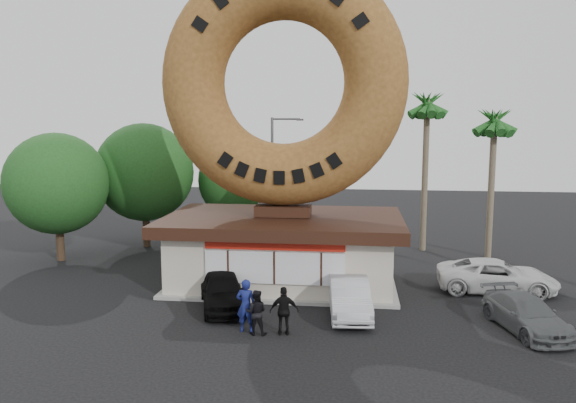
{
  "coord_description": "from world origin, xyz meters",
  "views": [
    {
      "loc": [
        3.32,
        -20.05,
        7.68
      ],
      "look_at": [
        0.46,
        4.0,
        4.26
      ],
      "focal_mm": 35.0,
      "sensor_mm": 36.0,
      "label": 1
    }
  ],
  "objects_px": {
    "street_lamp": "(274,172)",
    "car_grey": "(526,314)",
    "giant_donut": "(283,83)",
    "car_silver": "(349,297)",
    "person_left": "(246,306)",
    "person_center": "(256,312)",
    "donut_shop": "(283,247)",
    "car_black": "(223,291)",
    "person_right": "(284,311)",
    "car_white": "(497,276)"
  },
  "relations": [
    {
      "from": "person_right",
      "to": "person_left",
      "type": "bearing_deg",
      "value": -14.32
    },
    {
      "from": "donut_shop",
      "to": "car_silver",
      "type": "bearing_deg",
      "value": -52.24
    },
    {
      "from": "giant_donut",
      "to": "person_center",
      "type": "bearing_deg",
      "value": -91.32
    },
    {
      "from": "street_lamp",
      "to": "car_grey",
      "type": "relative_size",
      "value": 1.83
    },
    {
      "from": "person_center",
      "to": "car_silver",
      "type": "distance_m",
      "value": 4.2
    },
    {
      "from": "street_lamp",
      "to": "person_left",
      "type": "bearing_deg",
      "value": -85.52
    },
    {
      "from": "person_center",
      "to": "car_silver",
      "type": "xyz_separation_m",
      "value": [
        3.36,
        2.53,
        -0.11
      ]
    },
    {
      "from": "street_lamp",
      "to": "person_left",
      "type": "xyz_separation_m",
      "value": [
        1.29,
        -16.48,
        -3.48
      ]
    },
    {
      "from": "giant_donut",
      "to": "car_white",
      "type": "distance_m",
      "value": 13.18
    },
    {
      "from": "donut_shop",
      "to": "person_center",
      "type": "height_order",
      "value": "donut_shop"
    },
    {
      "from": "giant_donut",
      "to": "street_lamp",
      "type": "bearing_deg",
      "value": 100.51
    },
    {
      "from": "person_left",
      "to": "person_right",
      "type": "bearing_deg",
      "value": 177.54
    },
    {
      "from": "donut_shop",
      "to": "giant_donut",
      "type": "xyz_separation_m",
      "value": [
        0.0,
        0.02,
        7.72
      ]
    },
    {
      "from": "car_grey",
      "to": "donut_shop",
      "type": "bearing_deg",
      "value": 137.52
    },
    {
      "from": "person_center",
      "to": "car_silver",
      "type": "relative_size",
      "value": 0.38
    },
    {
      "from": "donut_shop",
      "to": "car_white",
      "type": "height_order",
      "value": "donut_shop"
    },
    {
      "from": "car_grey",
      "to": "person_right",
      "type": "bearing_deg",
      "value": 174.62
    },
    {
      "from": "donut_shop",
      "to": "car_silver",
      "type": "distance_m",
      "value": 5.33
    },
    {
      "from": "person_left",
      "to": "person_center",
      "type": "xyz_separation_m",
      "value": [
        0.41,
        -0.2,
        -0.17
      ]
    },
    {
      "from": "giant_donut",
      "to": "person_center",
      "type": "distance_m",
      "value": 10.93
    },
    {
      "from": "donut_shop",
      "to": "car_grey",
      "type": "relative_size",
      "value": 2.56
    },
    {
      "from": "donut_shop",
      "to": "street_lamp",
      "type": "bearing_deg",
      "value": 100.5
    },
    {
      "from": "donut_shop",
      "to": "car_grey",
      "type": "xyz_separation_m",
      "value": [
        9.74,
        -5.13,
        -1.13
      ]
    },
    {
      "from": "person_left",
      "to": "car_silver",
      "type": "relative_size",
      "value": 0.45
    },
    {
      "from": "person_left",
      "to": "car_black",
      "type": "height_order",
      "value": "person_left"
    },
    {
      "from": "giant_donut",
      "to": "car_black",
      "type": "bearing_deg",
      "value": -117.14
    },
    {
      "from": "giant_donut",
      "to": "car_grey",
      "type": "distance_m",
      "value": 14.13
    },
    {
      "from": "person_left",
      "to": "car_grey",
      "type": "bearing_deg",
      "value": -170.37
    },
    {
      "from": "car_silver",
      "to": "person_left",
      "type": "bearing_deg",
      "value": -153.08
    },
    {
      "from": "giant_donut",
      "to": "car_silver",
      "type": "distance_m",
      "value": 10.21
    },
    {
      "from": "person_left",
      "to": "person_right",
      "type": "relative_size",
      "value": 1.12
    },
    {
      "from": "car_black",
      "to": "donut_shop",
      "type": "bearing_deg",
      "value": 44.65
    },
    {
      "from": "person_right",
      "to": "car_black",
      "type": "xyz_separation_m",
      "value": [
        -2.9,
        2.63,
        -0.15
      ]
    },
    {
      "from": "giant_donut",
      "to": "person_left",
      "type": "bearing_deg",
      "value": -94.98
    },
    {
      "from": "donut_shop",
      "to": "car_black",
      "type": "relative_size",
      "value": 2.57
    },
    {
      "from": "giant_donut",
      "to": "car_silver",
      "type": "bearing_deg",
      "value": -52.35
    },
    {
      "from": "street_lamp",
      "to": "car_silver",
      "type": "height_order",
      "value": "street_lamp"
    },
    {
      "from": "giant_donut",
      "to": "car_silver",
      "type": "relative_size",
      "value": 2.58
    },
    {
      "from": "donut_shop",
      "to": "person_center",
      "type": "bearing_deg",
      "value": -91.33
    },
    {
      "from": "person_right",
      "to": "car_white",
      "type": "relative_size",
      "value": 0.34
    },
    {
      "from": "giant_donut",
      "to": "car_silver",
      "type": "height_order",
      "value": "giant_donut"
    },
    {
      "from": "street_lamp",
      "to": "donut_shop",
      "type": "bearing_deg",
      "value": -79.5
    },
    {
      "from": "giant_donut",
      "to": "car_white",
      "type": "bearing_deg",
      "value": -1.53
    },
    {
      "from": "car_grey",
      "to": "person_center",
      "type": "bearing_deg",
      "value": 174.13
    },
    {
      "from": "person_right",
      "to": "car_silver",
      "type": "height_order",
      "value": "person_right"
    },
    {
      "from": "person_center",
      "to": "street_lamp",
      "type": "bearing_deg",
      "value": -83.4
    },
    {
      "from": "street_lamp",
      "to": "person_left",
      "type": "distance_m",
      "value": 16.89
    },
    {
      "from": "donut_shop",
      "to": "person_left",
      "type": "height_order",
      "value": "donut_shop"
    },
    {
      "from": "person_center",
      "to": "car_white",
      "type": "xyz_separation_m",
      "value": [
        10.01,
        6.42,
        -0.09
      ]
    },
    {
      "from": "person_center",
      "to": "car_grey",
      "type": "relative_size",
      "value": 0.38
    }
  ]
}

